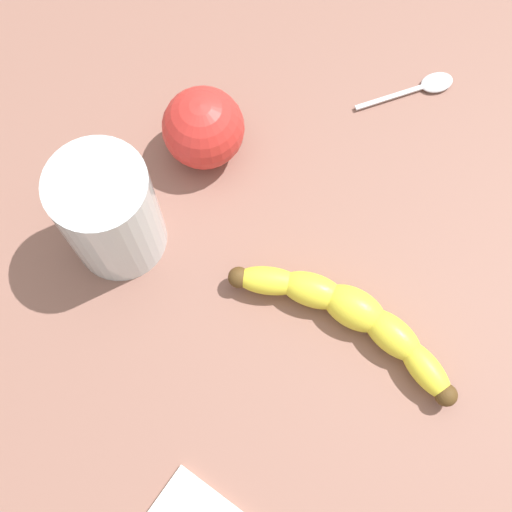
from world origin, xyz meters
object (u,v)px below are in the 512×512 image
(banana, at_px, (350,316))
(apple_fruit, at_px, (203,128))
(smoothie_glass, at_px, (110,215))
(teaspoon, at_px, (431,84))

(banana, bearing_deg, apple_fruit, -22.40)
(smoothie_glass, relative_size, apple_fruit, 1.50)
(smoothie_glass, height_order, teaspoon, smoothie_glass)
(banana, xyz_separation_m, teaspoon, (0.21, 0.18, -0.01))
(apple_fruit, bearing_deg, smoothie_glass, -157.77)
(teaspoon, bearing_deg, smoothie_glass, -170.99)
(apple_fruit, xyz_separation_m, teaspoon, (0.24, -0.05, -0.04))
(apple_fruit, distance_m, teaspoon, 0.25)
(smoothie_glass, bearing_deg, teaspoon, -0.15)
(banana, distance_m, apple_fruit, 0.23)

